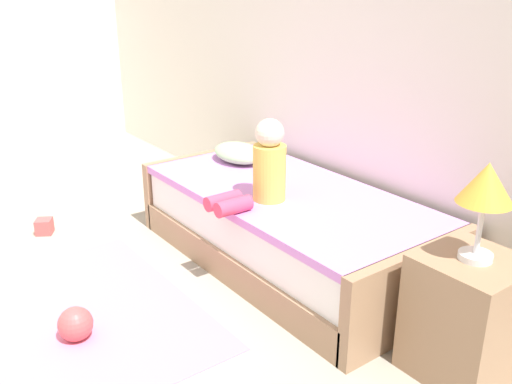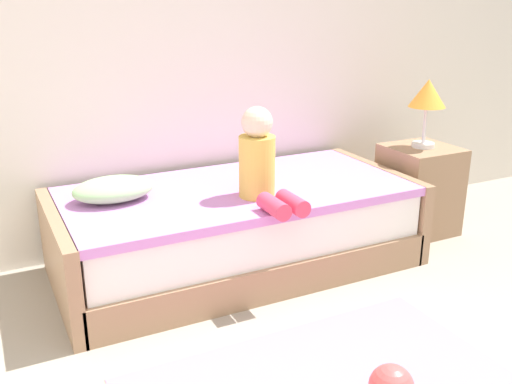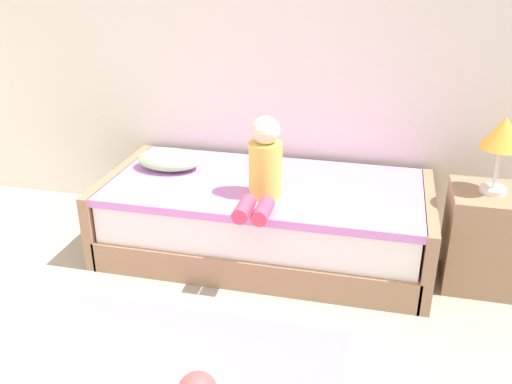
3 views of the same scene
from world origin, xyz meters
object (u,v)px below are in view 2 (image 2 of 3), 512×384
Objects in this scene: bed at (237,228)px; table_lamp at (428,97)px; child_figure at (261,163)px; nightstand at (419,190)px; pillow at (113,189)px.

bed is 4.69× the size of table_lamp.
child_figure is (-1.31, -0.19, -0.23)m from table_lamp.
nightstand is 1.38m from child_figure.
table_lamp is 1.02× the size of pillow.
child_figure is at bearing -171.94° from nightstand.
nightstand is 1.18× the size of child_figure.
table_lamp is (0.00, 0.00, 0.64)m from nightstand.
child_figure is at bearing -171.94° from table_lamp.
table_lamp reaches higher than nightstand.
pillow is (-2.04, 0.14, 0.26)m from nightstand.
nightstand is 1.36× the size of pillow.
nightstand is at bearing 8.06° from child_figure.
table_lamp reaches higher than pillow.
bed is 1.35m from nightstand.
bed is at bearing 178.17° from nightstand.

